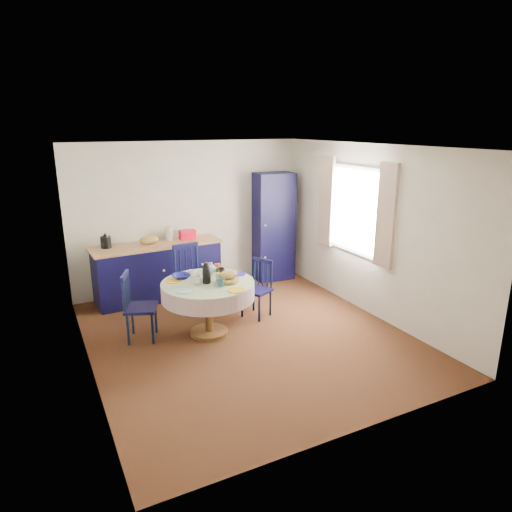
# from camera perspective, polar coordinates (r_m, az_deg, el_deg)

# --- Properties ---
(floor) EXTENTS (4.50, 4.50, 0.00)m
(floor) POSITION_cam_1_polar(r_m,az_deg,el_deg) (6.26, -1.09, -9.96)
(floor) COLOR black
(floor) RESTS_ON ground
(ceiling) EXTENTS (4.50, 4.50, 0.00)m
(ceiling) POSITION_cam_1_polar(r_m,az_deg,el_deg) (5.63, -1.23, 13.54)
(ceiling) COLOR white
(ceiling) RESTS_ON wall_back
(wall_back) EXTENTS (4.00, 0.02, 2.50)m
(wall_back) POSITION_cam_1_polar(r_m,az_deg,el_deg) (7.86, -8.29, 4.94)
(wall_back) COLOR white
(wall_back) RESTS_ON floor
(wall_left) EXTENTS (0.02, 4.50, 2.50)m
(wall_left) POSITION_cam_1_polar(r_m,az_deg,el_deg) (5.31, -21.02, -1.44)
(wall_left) COLOR white
(wall_left) RESTS_ON floor
(wall_right) EXTENTS (0.02, 4.50, 2.50)m
(wall_right) POSITION_cam_1_polar(r_m,az_deg,el_deg) (6.90, 14.03, 3.06)
(wall_right) COLOR white
(wall_right) RESTS_ON floor
(window) EXTENTS (0.10, 1.74, 1.45)m
(window) POSITION_cam_1_polar(r_m,az_deg,el_deg) (7.04, 12.31, 5.71)
(window) COLOR white
(window) RESTS_ON wall_right
(kitchen_counter) EXTENTS (2.08, 0.75, 1.16)m
(kitchen_counter) POSITION_cam_1_polar(r_m,az_deg,el_deg) (7.60, -12.16, -1.70)
(kitchen_counter) COLOR black
(kitchen_counter) RESTS_ON floor
(pantry_cabinet) EXTENTS (0.72, 0.55, 1.94)m
(pantry_cabinet) POSITION_cam_1_polar(r_m,az_deg,el_deg) (8.28, 2.19, 3.69)
(pantry_cabinet) COLOR black
(pantry_cabinet) RESTS_ON floor
(dining_table) EXTENTS (1.24, 1.24, 1.03)m
(dining_table) POSITION_cam_1_polar(r_m,az_deg,el_deg) (6.12, -5.96, -4.31)
(dining_table) COLOR brown
(dining_table) RESTS_ON floor
(chair_left) EXTENTS (0.52, 0.53, 0.92)m
(chair_left) POSITION_cam_1_polar(r_m,az_deg,el_deg) (6.20, -14.56, -6.09)
(chair_left) COLOR black
(chair_left) RESTS_ON floor
(chair_far) EXTENTS (0.50, 0.48, 1.02)m
(chair_far) POSITION_cam_1_polar(r_m,az_deg,el_deg) (6.99, -8.17, -2.70)
(chair_far) COLOR black
(chair_far) RESTS_ON floor
(chair_right) EXTENTS (0.50, 0.51, 0.85)m
(chair_right) POSITION_cam_1_polar(r_m,az_deg,el_deg) (6.74, 0.22, -4.01)
(chair_right) COLOR black
(chair_right) RESTS_ON floor
(mug_a) EXTENTS (0.13, 0.13, 0.10)m
(mug_a) POSITION_cam_1_polar(r_m,az_deg,el_deg) (6.03, -7.44, -2.95)
(mug_a) COLOR silver
(mug_a) RESTS_ON dining_table
(mug_b) EXTENTS (0.10, 0.10, 0.10)m
(mug_b) POSITION_cam_1_polar(r_m,az_deg,el_deg) (5.88, -4.41, -3.38)
(mug_b) COLOR #34717F
(mug_b) RESTS_ON dining_table
(mug_c) EXTENTS (0.12, 0.12, 0.09)m
(mug_c) POSITION_cam_1_polar(r_m,az_deg,el_deg) (6.34, -4.46, -1.93)
(mug_c) COLOR black
(mug_c) RESTS_ON dining_table
(mug_d) EXTENTS (0.09, 0.09, 0.09)m
(mug_d) POSITION_cam_1_polar(r_m,az_deg,el_deg) (6.32, -8.08, -2.13)
(mug_d) COLOR silver
(mug_d) RESTS_ON dining_table
(cobalt_bowl) EXTENTS (0.24, 0.24, 0.06)m
(cobalt_bowl) POSITION_cam_1_polar(r_m,az_deg,el_deg) (6.25, -9.36, -2.54)
(cobalt_bowl) COLOR navy
(cobalt_bowl) RESTS_ON dining_table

